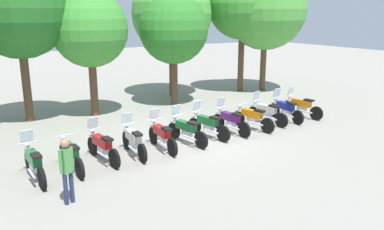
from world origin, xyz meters
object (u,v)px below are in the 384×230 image
at_px(motorcycle_10, 285,109).
at_px(motorcycle_11, 301,106).
at_px(motorcycle_3, 133,140).
at_px(tree_6, 243,4).
at_px(motorcycle_7, 230,121).
at_px(tree_3, 90,29).
at_px(motorcycle_6, 208,124).
at_px(motorcycle_8, 252,118).
at_px(tree_4, 174,29).
at_px(person_0, 67,166).
at_px(motorcycle_1, 71,155).
at_px(motorcycle_4, 162,135).
at_px(motorcycle_2, 102,146).
at_px(motorcycle_5, 186,130).
at_px(tree_2, 18,9).
at_px(motorcycle_9, 267,112).
at_px(motorcycle_0, 34,163).
at_px(tree_7, 266,9).
at_px(tree_5, 172,14).

relative_size(motorcycle_10, motorcycle_11, 1.01).
bearing_deg(motorcycle_3, tree_6, -52.06).
bearing_deg(motorcycle_7, tree_3, 29.45).
distance_m(motorcycle_6, motorcycle_8, 2.17).
bearing_deg(tree_4, person_0, -132.25).
height_order(motorcycle_1, motorcycle_4, motorcycle_4).
bearing_deg(motorcycle_8, motorcycle_6, 77.79).
xyz_separation_m(motorcycle_7, motorcycle_8, (1.08, -0.05, -0.01)).
distance_m(motorcycle_3, motorcycle_10, 7.61).
bearing_deg(motorcycle_2, motorcycle_5, -95.14).
xyz_separation_m(tree_2, tree_6, (12.41, 0.62, 0.34)).
distance_m(motorcycle_6, tree_4, 6.80).
bearing_deg(tree_4, motorcycle_10, -63.28).
distance_m(motorcycle_7, motorcycle_9, 2.18).
bearing_deg(motorcycle_10, motorcycle_9, 91.81).
bearing_deg(tree_4, motorcycle_3, -129.02).
distance_m(motorcycle_3, motorcycle_9, 6.53).
bearing_deg(motorcycle_8, motorcycle_10, -92.96).
height_order(person_0, tree_3, tree_3).
bearing_deg(motorcycle_6, tree_2, 29.83).
distance_m(motorcycle_0, tree_4, 10.88).
distance_m(motorcycle_0, motorcycle_8, 8.70).
distance_m(person_0, tree_6, 16.56).
bearing_deg(tree_6, person_0, -143.60).
bearing_deg(tree_7, motorcycle_7, -138.89).
height_order(motorcycle_5, tree_6, tree_6).
distance_m(person_0, tree_2, 9.70).
xyz_separation_m(motorcycle_6, person_0, (-6.02, -2.74, 0.50)).
height_order(motorcycle_2, person_0, person_0).
xyz_separation_m(motorcycle_5, motorcycle_10, (5.43, 0.46, 0.00)).
relative_size(tree_3, tree_7, 0.78).
bearing_deg(tree_6, motorcycle_8, -124.63).
bearing_deg(motorcycle_9, tree_7, -47.96).
bearing_deg(motorcycle_1, motorcycle_3, -86.37).
distance_m(motorcycle_1, tree_3, 7.62).
relative_size(motorcycle_6, motorcycle_8, 1.00).
height_order(motorcycle_5, tree_3, tree_3).
xyz_separation_m(motorcycle_0, motorcycle_1, (1.09, 0.15, -0.01)).
bearing_deg(motorcycle_8, tree_2, 40.12).
xyz_separation_m(tree_6, tree_7, (1.25, -0.62, -0.30)).
relative_size(motorcycle_10, tree_2, 0.31).
relative_size(motorcycle_3, motorcycle_11, 1.01).
distance_m(motorcycle_7, tree_3, 7.62).
distance_m(tree_3, tree_4, 4.32).
relative_size(motorcycle_4, tree_2, 0.31).
height_order(motorcycle_4, tree_2, tree_2).
height_order(motorcycle_6, tree_5, tree_5).
xyz_separation_m(motorcycle_2, motorcycle_9, (7.59, 0.61, 0.00)).
height_order(motorcycle_8, tree_6, tree_6).
relative_size(motorcycle_9, tree_7, 0.30).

